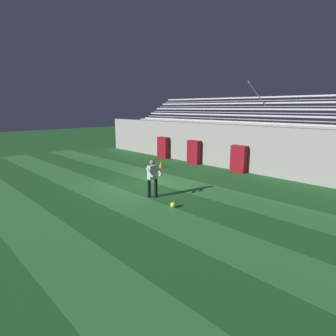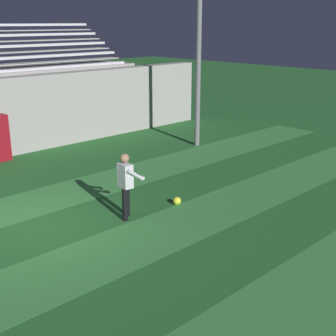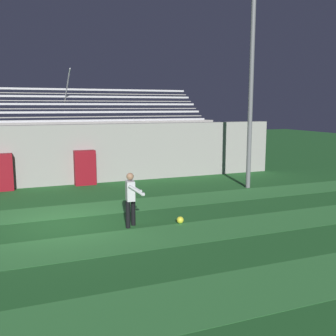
# 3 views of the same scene
# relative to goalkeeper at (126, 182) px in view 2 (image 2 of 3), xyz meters

# --- Properties ---
(ground_plane) EXTENTS (80.00, 80.00, 0.00)m
(ground_plane) POSITION_rel_goalkeeper_xyz_m (-1.98, 1.07, -0.95)
(ground_plane) COLOR #236028
(turf_stripe_mid) EXTENTS (28.00, 1.87, 0.01)m
(turf_stripe_mid) POSITION_rel_goalkeeper_xyz_m (-1.98, -1.19, -0.95)
(turf_stripe_mid) COLOR #38843D
(turf_stripe_mid) RESTS_ON ground
(turf_stripe_far) EXTENTS (28.00, 1.87, 0.01)m
(turf_stripe_far) POSITION_rel_goalkeeper_xyz_m (-1.98, 2.55, -0.95)
(turf_stripe_far) COLOR #38843D
(turf_stripe_far) RESTS_ON ground
(goalkeeper) EXTENTS (0.61, 0.62, 1.67)m
(goalkeeper) POSITION_rel_goalkeeper_xyz_m (0.00, 0.00, 0.00)
(goalkeeper) COLOR black
(goalkeeper) RESTS_ON ground
(soccer_ball) EXTENTS (0.22, 0.22, 0.22)m
(soccer_ball) POSITION_rel_goalkeeper_xyz_m (1.52, -0.25, -0.84)
(soccer_ball) COLOR yellow
(soccer_ball) RESTS_ON ground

